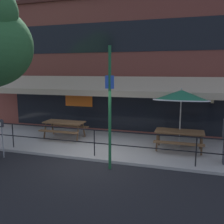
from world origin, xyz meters
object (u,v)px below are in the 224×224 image
at_px(picnic_table_left, 64,125).
at_px(patio_umbrella_centre, 181,96).
at_px(parking_meter_near, 2,127).
at_px(street_sign_pole, 110,108).
at_px(picnic_table_centre, 179,135).

height_order(picnic_table_left, patio_umbrella_centre, patio_umbrella_centre).
bearing_deg(picnic_table_left, parking_meter_near, -111.17).
xyz_separation_m(parking_meter_near, street_sign_pole, (3.99, 0.13, 0.84)).
bearing_deg(picnic_table_centre, picnic_table_left, 176.67).
xyz_separation_m(picnic_table_centre, street_sign_pole, (-2.06, -2.27, 1.28)).
xyz_separation_m(patio_umbrella_centre, street_sign_pole, (-2.06, -2.54, -0.19)).
distance_m(parking_meter_near, street_sign_pole, 4.08).
bearing_deg(street_sign_pole, parking_meter_near, -178.07).
distance_m(patio_umbrella_centre, parking_meter_near, 6.70).
bearing_deg(picnic_table_centre, patio_umbrella_centre, 90.00).
relative_size(picnic_table_left, parking_meter_near, 1.27).
bearing_deg(parking_meter_near, picnic_table_left, 68.83).
height_order(picnic_table_left, parking_meter_near, parking_meter_near).
distance_m(picnic_table_left, picnic_table_centre, 5.01).
bearing_deg(parking_meter_near, picnic_table_centre, 21.70).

